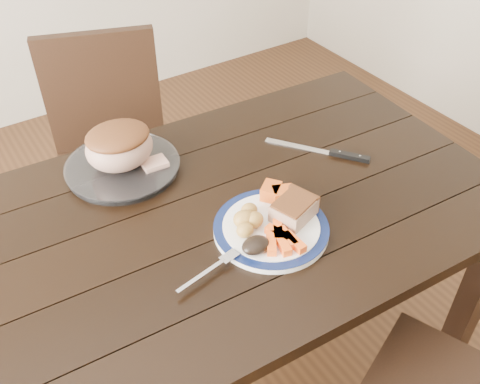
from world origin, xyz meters
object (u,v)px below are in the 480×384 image
serving_platter (123,167)px  carving_knife (336,154)px  dinner_plate (271,229)px  dining_table (211,239)px  pork_slice (294,210)px  chair_far (112,148)px  roast_joint (119,147)px  fork (212,268)px

serving_platter → carving_knife: bearing=-26.7°
dinner_plate → carving_knife: bearing=23.9°
dining_table → carving_knife: bearing=2.0°
dinner_plate → serving_platter: 0.48m
dining_table → pork_slice: bearing=-42.5°
serving_platter → pork_slice: bearing=-58.4°
dining_table → carving_knife: 0.46m
chair_far → serving_platter: chair_far is taller
roast_joint → carving_knife: 0.63m
chair_far → pork_slice: chair_far is taller
dinner_plate → serving_platter: serving_platter is taller
chair_far → dinner_plate: size_ratio=3.21×
pork_slice → roast_joint: (-0.27, 0.44, 0.04)m
pork_slice → serving_platter: bearing=121.6°
serving_platter → carving_knife: serving_platter is taller
pork_slice → roast_joint: roast_joint is taller
dinner_plate → carving_knife: (0.35, 0.16, -0.00)m
serving_platter → fork: fork is taller
dinner_plate → carving_knife: size_ratio=1.07×
chair_far → roast_joint: chair_far is taller
chair_far → fork: bearing=103.0°
chair_far → pork_slice: bearing=119.6°
dining_table → serving_platter: (-0.11, 0.30, 0.10)m
fork → carving_knife: (0.55, 0.20, -0.01)m
fork → dinner_plate: bearing=2.0°
fork → roast_joint: size_ratio=0.93×
dining_table → chair_far: 0.75m
dining_table → serving_platter: 0.33m
serving_platter → roast_joint: size_ratio=1.67×
chair_far → serving_platter: bearing=94.9°
roast_joint → carving_knife: (0.56, -0.28, -0.07)m
roast_joint → carving_knife: bearing=-26.7°
chair_far → dinner_plate: bearing=115.5°
serving_platter → roast_joint: roast_joint is taller
pork_slice → fork: 0.26m
dining_table → roast_joint: 0.36m
chair_far → carving_knife: 0.88m
roast_joint → carving_knife: roast_joint is taller
pork_slice → fork: bearing=-172.0°
dinner_plate → roast_joint: size_ratio=1.52×
chair_far → serving_platter: (-0.11, -0.44, 0.23)m
dining_table → fork: fork is taller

